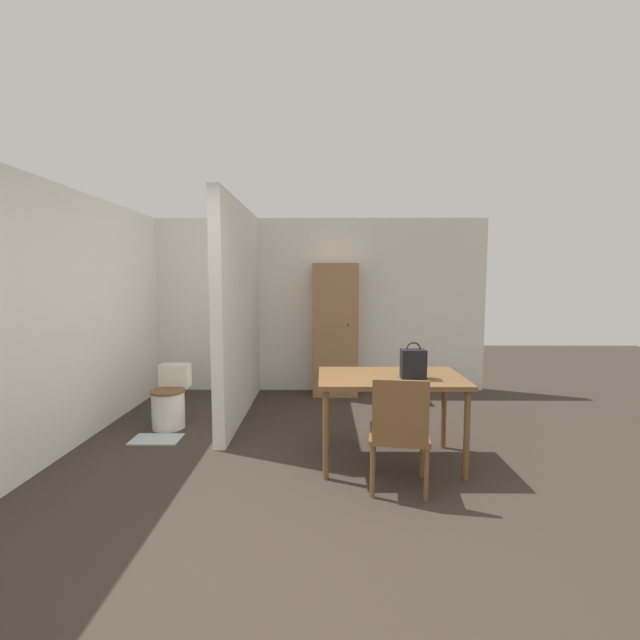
# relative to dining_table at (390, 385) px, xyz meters

# --- Properties ---
(ground_plane) EXTENTS (16.00, 16.00, 0.00)m
(ground_plane) POSITION_rel_dining_table_xyz_m (-0.87, -1.20, -0.70)
(ground_plane) COLOR #382D26
(wall_back) EXTENTS (5.25, 0.12, 2.50)m
(wall_back) POSITION_rel_dining_table_xyz_m (-0.87, 2.56, 0.55)
(wall_back) COLOR silver
(wall_back) RESTS_ON ground_plane
(wall_left) EXTENTS (0.12, 4.70, 2.50)m
(wall_left) POSITION_rel_dining_table_xyz_m (-3.06, 0.65, 0.55)
(wall_left) COLOR silver
(wall_left) RESTS_ON ground_plane
(partition_wall) EXTENTS (0.12, 2.25, 2.50)m
(partition_wall) POSITION_rel_dining_table_xyz_m (-1.59, 1.37, 0.55)
(partition_wall) COLOR silver
(partition_wall) RESTS_ON ground_plane
(dining_table) EXTENTS (1.26, 0.78, 0.79)m
(dining_table) POSITION_rel_dining_table_xyz_m (0.00, 0.00, 0.00)
(dining_table) COLOR brown
(dining_table) RESTS_ON ground_plane
(wooden_chair) EXTENTS (0.51, 0.51, 0.91)m
(wooden_chair) POSITION_rel_dining_table_xyz_m (-0.01, -0.54, -0.22)
(wooden_chair) COLOR brown
(wooden_chair) RESTS_ON ground_plane
(toilet) EXTENTS (0.37, 0.52, 0.66)m
(toilet) POSITION_rel_dining_table_xyz_m (-2.29, 0.93, -0.42)
(toilet) COLOR silver
(toilet) RESTS_ON ground_plane
(handbag) EXTENTS (0.21, 0.13, 0.31)m
(handbag) POSITION_rel_dining_table_xyz_m (0.17, -0.11, 0.21)
(handbag) COLOR black
(handbag) RESTS_ON dining_table
(wooden_cabinet) EXTENTS (0.63, 0.43, 1.85)m
(wooden_cabinet) POSITION_rel_dining_table_xyz_m (-0.43, 2.27, 0.22)
(wooden_cabinet) COLOR #997047
(wooden_cabinet) RESTS_ON ground_plane
(bath_mat) EXTENTS (0.49, 0.31, 0.01)m
(bath_mat) POSITION_rel_dining_table_xyz_m (-2.29, 0.51, -0.70)
(bath_mat) COLOR #B2BCC6
(bath_mat) RESTS_ON ground_plane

